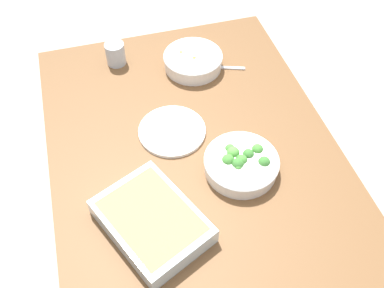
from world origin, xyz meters
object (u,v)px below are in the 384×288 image
(drink_cup, at_px, (116,55))
(side_plate, at_px, (172,131))
(baking_dish, at_px, (152,221))
(spoon_by_stew, at_px, (215,67))
(broccoli_bowl, at_px, (241,163))
(stew_bowl, at_px, (193,60))

(drink_cup, distance_m, side_plate, 0.41)
(baking_dish, xyz_separation_m, spoon_by_stew, (-0.59, 0.37, -0.03))
(side_plate, bearing_deg, broccoli_bowl, 39.08)
(side_plate, bearing_deg, drink_cup, -163.58)
(drink_cup, bearing_deg, stew_bowl, 69.29)
(stew_bowl, xyz_separation_m, drink_cup, (-0.10, -0.27, 0.01))
(stew_bowl, bearing_deg, broccoli_bowl, 1.24)
(broccoli_bowl, xyz_separation_m, baking_dish, (0.12, -0.30, 0.00))
(stew_bowl, relative_size, side_plate, 0.99)
(baking_dish, height_order, side_plate, baking_dish)
(broccoli_bowl, distance_m, side_plate, 0.26)
(broccoli_bowl, relative_size, drink_cup, 2.68)
(baking_dish, bearing_deg, stew_bowl, 154.69)
(broccoli_bowl, relative_size, side_plate, 1.03)
(drink_cup, height_order, spoon_by_stew, drink_cup)
(side_plate, bearing_deg, spoon_by_stew, 139.06)
(broccoli_bowl, height_order, side_plate, broccoli_bowl)
(broccoli_bowl, bearing_deg, drink_cup, -154.81)
(drink_cup, xyz_separation_m, spoon_by_stew, (0.13, 0.35, -0.03))
(stew_bowl, distance_m, drink_cup, 0.29)
(stew_bowl, bearing_deg, baking_dish, -25.31)
(broccoli_bowl, xyz_separation_m, drink_cup, (-0.60, -0.28, 0.01))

